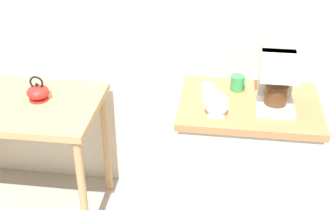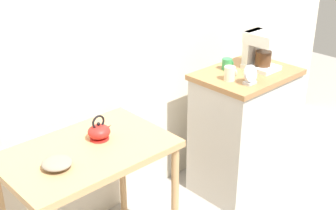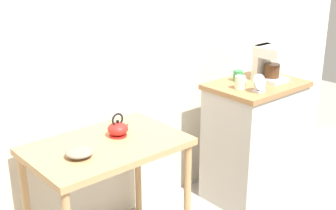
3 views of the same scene
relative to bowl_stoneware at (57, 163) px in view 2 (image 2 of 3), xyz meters
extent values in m
cube|color=beige|center=(0.91, 0.46, 0.59)|extent=(4.40, 0.10, 2.80)
cube|color=tan|center=(0.21, 0.06, -0.05)|extent=(0.90, 0.59, 0.04)
cylinder|color=tan|center=(0.62, -0.19, -0.44)|extent=(0.04, 0.04, 0.74)
cylinder|color=tan|center=(0.62, 0.31, -0.44)|extent=(0.04, 0.04, 0.74)
cube|color=#BCB7AD|center=(1.46, -0.02, -0.37)|extent=(0.66, 0.47, 0.88)
cube|color=#9E7044|center=(1.46, -0.02, 0.09)|extent=(0.69, 0.50, 0.04)
cylinder|color=gray|center=(0.00, 0.00, -0.02)|extent=(0.07, 0.07, 0.01)
ellipsoid|color=gray|center=(0.00, 0.00, 0.00)|extent=(0.15, 0.15, 0.04)
cylinder|color=red|center=(0.32, 0.10, -0.02)|extent=(0.11, 0.11, 0.01)
ellipsoid|color=red|center=(0.32, 0.10, 0.02)|extent=(0.12, 0.12, 0.07)
cone|color=red|center=(0.38, 0.10, 0.02)|extent=(0.06, 0.03, 0.04)
sphere|color=black|center=(0.32, 0.10, 0.07)|extent=(0.02, 0.02, 0.02)
torus|color=black|center=(0.32, 0.10, 0.08)|extent=(0.08, 0.01, 0.08)
cube|color=white|center=(1.58, -0.05, 0.12)|extent=(0.18, 0.22, 0.03)
cube|color=white|center=(1.58, 0.04, 0.24)|extent=(0.16, 0.05, 0.26)
cube|color=white|center=(1.58, -0.05, 0.33)|extent=(0.18, 0.22, 0.08)
cylinder|color=#4C2D19|center=(1.58, -0.06, 0.19)|extent=(0.11, 0.11, 0.10)
cylinder|color=beige|center=(1.26, -0.03, 0.15)|extent=(0.07, 0.07, 0.09)
torus|color=beige|center=(1.30, -0.03, 0.15)|extent=(0.01, 0.06, 0.06)
cylinder|color=#338C4C|center=(1.40, 0.11, 0.15)|extent=(0.07, 0.07, 0.08)
torus|color=#338C4C|center=(1.44, 0.11, 0.15)|extent=(0.01, 0.05, 0.05)
cube|color=#B2B5BA|center=(1.31, -0.16, 0.12)|extent=(0.08, 0.06, 0.02)
cylinder|color=#B2B5BA|center=(1.31, -0.16, 0.18)|extent=(0.11, 0.05, 0.11)
cylinder|color=black|center=(1.31, -0.16, 0.18)|extent=(0.10, 0.04, 0.09)
camera|label=1|loc=(1.33, -2.04, 1.26)|focal=50.12mm
camera|label=2|loc=(-0.88, -1.74, 1.18)|focal=48.00mm
camera|label=3|loc=(-1.07, -1.97, 1.04)|focal=48.18mm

